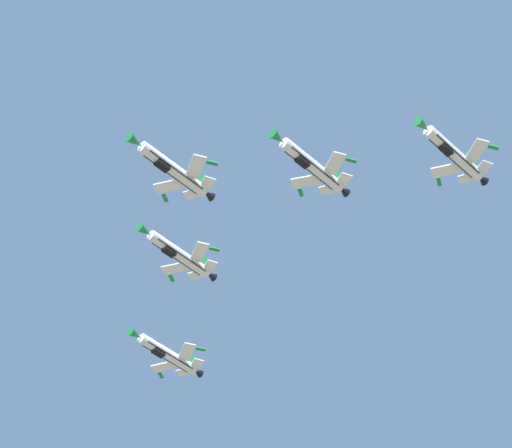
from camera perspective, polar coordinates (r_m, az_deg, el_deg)
fighter_jet_lead at (r=157.00m, az=-4.24°, el=2.81°), size 12.09×13.37×4.36m
fighter_jet_left_wing at (r=159.34m, az=2.78°, el=3.01°), size 12.09×13.37×4.34m
fighter_jet_right_wing at (r=173.19m, az=-3.94°, el=-1.48°), size 12.09×13.37×4.35m
fighter_jet_left_outer at (r=161.08m, az=9.86°, el=3.56°), size 12.09×13.37×4.36m
fighter_jet_right_outer at (r=186.86m, az=-4.51°, el=-6.50°), size 12.09×13.37×4.37m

